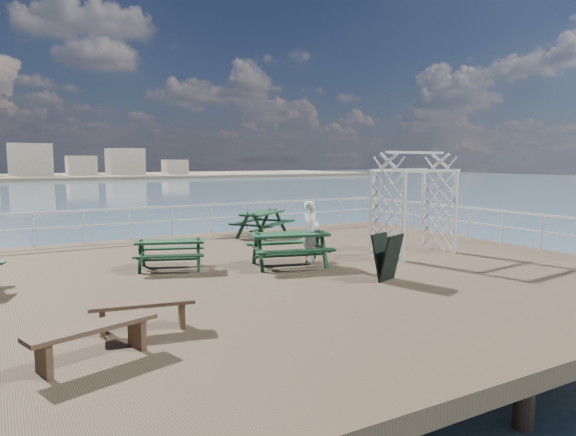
{
  "coord_description": "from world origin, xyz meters",
  "views": [
    {
      "loc": [
        -5.3,
        -10.9,
        2.7
      ],
      "look_at": [
        1.64,
        1.38,
        1.1
      ],
      "focal_mm": 32.0,
      "sensor_mm": 36.0,
      "label": 1
    }
  ],
  "objects_px": {
    "picnic_table_b": "(170,248)",
    "flat_bench_far": "(93,334)",
    "picnic_table_e": "(289,242)",
    "trellis_arbor": "(414,209)",
    "person": "(311,232)",
    "flat_bench_near": "(143,309)",
    "picnic_table_c": "(262,219)"
  },
  "relations": [
    {
      "from": "picnic_table_e",
      "to": "trellis_arbor",
      "type": "xyz_separation_m",
      "value": [
        3.92,
        -0.33,
        0.69
      ]
    },
    {
      "from": "flat_bench_far",
      "to": "person",
      "type": "height_order",
      "value": "person"
    },
    {
      "from": "flat_bench_far",
      "to": "picnic_table_b",
      "type": "bearing_deg",
      "value": 45.78
    },
    {
      "from": "picnic_table_b",
      "to": "picnic_table_e",
      "type": "height_order",
      "value": "picnic_table_e"
    },
    {
      "from": "trellis_arbor",
      "to": "person",
      "type": "height_order",
      "value": "trellis_arbor"
    },
    {
      "from": "picnic_table_c",
      "to": "trellis_arbor",
      "type": "bearing_deg",
      "value": -103.79
    },
    {
      "from": "picnic_table_b",
      "to": "picnic_table_e",
      "type": "bearing_deg",
      "value": -3.04
    },
    {
      "from": "flat_bench_near",
      "to": "flat_bench_far",
      "type": "xyz_separation_m",
      "value": [
        -0.89,
        -0.94,
        0.03
      ]
    },
    {
      "from": "picnic_table_e",
      "to": "trellis_arbor",
      "type": "height_order",
      "value": "trellis_arbor"
    },
    {
      "from": "person",
      "to": "flat_bench_near",
      "type": "bearing_deg",
      "value": -174.64
    },
    {
      "from": "picnic_table_c",
      "to": "person",
      "type": "bearing_deg",
      "value": -138.22
    },
    {
      "from": "flat_bench_far",
      "to": "person",
      "type": "relative_size",
      "value": 1.09
    },
    {
      "from": "person",
      "to": "trellis_arbor",
      "type": "bearing_deg",
      "value": -33.29
    },
    {
      "from": "trellis_arbor",
      "to": "flat_bench_near",
      "type": "bearing_deg",
      "value": -167.08
    },
    {
      "from": "trellis_arbor",
      "to": "picnic_table_b",
      "type": "bearing_deg",
      "value": 161.42
    },
    {
      "from": "picnic_table_b",
      "to": "flat_bench_far",
      "type": "xyz_separation_m",
      "value": [
        -2.64,
        -5.31,
        -0.14
      ]
    },
    {
      "from": "picnic_table_b",
      "to": "person",
      "type": "distance_m",
      "value": 3.63
    },
    {
      "from": "picnic_table_b",
      "to": "flat_bench_far",
      "type": "height_order",
      "value": "picnic_table_b"
    },
    {
      "from": "picnic_table_c",
      "to": "flat_bench_near",
      "type": "relative_size",
      "value": 1.56
    },
    {
      "from": "picnic_table_b",
      "to": "person",
      "type": "bearing_deg",
      "value": 2.02
    },
    {
      "from": "flat_bench_near",
      "to": "flat_bench_far",
      "type": "relative_size",
      "value": 0.93
    },
    {
      "from": "picnic_table_c",
      "to": "picnic_table_e",
      "type": "xyz_separation_m",
      "value": [
        -1.72,
        -4.95,
        -0.01
      ]
    },
    {
      "from": "flat_bench_far",
      "to": "trellis_arbor",
      "type": "relative_size",
      "value": 0.61
    },
    {
      "from": "picnic_table_b",
      "to": "picnic_table_e",
      "type": "xyz_separation_m",
      "value": [
        2.75,
        -1.18,
        0.1
      ]
    },
    {
      "from": "flat_bench_near",
      "to": "picnic_table_e",
      "type": "bearing_deg",
      "value": 45.97
    },
    {
      "from": "picnic_table_e",
      "to": "flat_bench_far",
      "type": "bearing_deg",
      "value": -128.05
    },
    {
      "from": "flat_bench_near",
      "to": "person",
      "type": "xyz_separation_m",
      "value": [
        5.19,
        3.24,
        0.47
      ]
    },
    {
      "from": "picnic_table_e",
      "to": "flat_bench_far",
      "type": "relative_size",
      "value": 1.29
    },
    {
      "from": "picnic_table_c",
      "to": "flat_bench_far",
      "type": "height_order",
      "value": "picnic_table_c"
    },
    {
      "from": "picnic_table_b",
      "to": "flat_bench_far",
      "type": "relative_size",
      "value": 1.13
    },
    {
      "from": "picnic_table_b",
      "to": "person",
      "type": "relative_size",
      "value": 1.24
    },
    {
      "from": "flat_bench_far",
      "to": "person",
      "type": "xyz_separation_m",
      "value": [
        6.08,
        4.18,
        0.44
      ]
    }
  ]
}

